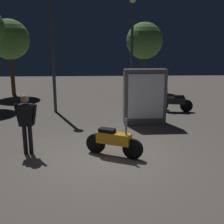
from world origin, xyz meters
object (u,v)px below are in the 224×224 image
motorcycle_orange_foreground (114,141)px  person_rider_beside (26,119)px  streetlamp_near (132,36)px  streetlamp_far (52,36)px  kiosk_billboard (145,97)px  motorcycle_black_parked_left (174,102)px

motorcycle_orange_foreground → person_rider_beside: bearing=-161.2°
streetlamp_near → streetlamp_far: bearing=-141.0°
streetlamp_near → kiosk_billboard: size_ratio=2.61×
motorcycle_orange_foreground → streetlamp_near: bearing=105.7°
streetlamp_near → motorcycle_black_parked_left: bearing=-64.4°
streetlamp_near → motorcycle_orange_foreground: bearing=-99.9°
motorcycle_black_parked_left → kiosk_billboard: 2.58m
motorcycle_orange_foreground → person_rider_beside: person_rider_beside is taller
motorcycle_black_parked_left → streetlamp_far: streetlamp_far is taller
streetlamp_far → kiosk_billboard: 4.83m
streetlamp_near → person_rider_beside: bearing=-115.5°
streetlamp_near → streetlamp_far: size_ratio=1.04×
streetlamp_near → kiosk_billboard: streetlamp_near is taller
person_rider_beside → streetlamp_far: 5.49m
motorcycle_black_parked_left → kiosk_billboard: bearing=57.6°
motorcycle_black_parked_left → streetlamp_far: (-5.41, 0.21, 2.88)m
motorcycle_black_parked_left → motorcycle_orange_foreground: bearing=68.7°
motorcycle_black_parked_left → kiosk_billboard: kiosk_billboard is taller
person_rider_beside → kiosk_billboard: bearing=136.7°
motorcycle_orange_foreground → kiosk_billboard: 3.53m
motorcycle_black_parked_left → streetlamp_near: streetlamp_near is taller
motorcycle_orange_foreground → motorcycle_black_parked_left: (3.05, 5.05, 0.00)m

